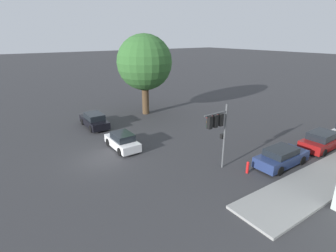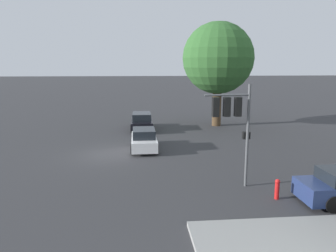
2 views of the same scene
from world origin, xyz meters
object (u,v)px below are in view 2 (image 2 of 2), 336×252
Objects in this scene: crossing_car_0 at (142,122)px; crossing_car_1 at (144,140)px; street_tree at (218,58)px; traffic_signal at (232,115)px; fire_hydrant at (277,188)px.

crossing_car_1 is at bearing -179.31° from crossing_car_0.
traffic_signal is (15.99, -3.18, -2.87)m from street_tree.
street_tree is 12.52m from crossing_car_1.
street_tree reaches higher than traffic_signal.
crossing_car_0 is at bearing -0.00° from crossing_car_1.
fire_hydrant is at bearing -137.68° from traffic_signal.
traffic_signal is at bearing -164.12° from crossing_car_0.
crossing_car_0 is at bearing -79.17° from street_tree.
crossing_car_0 is 1.17× the size of crossing_car_1.
crossing_car_0 is 17.26m from fire_hydrant.
street_tree is 16.55m from traffic_signal.
crossing_car_1 is (7.10, 0.05, -0.04)m from crossing_car_0.
traffic_signal is 5.41× the size of fire_hydrant.
crossing_car_0 is at bearing 13.73° from traffic_signal.
fire_hydrant is at bearing -4.98° from street_tree.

